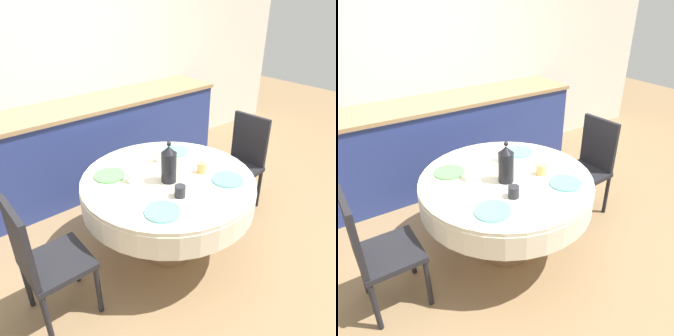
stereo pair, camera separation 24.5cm
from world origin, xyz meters
TOP-DOWN VIEW (x-y plane):
  - ground_plane at (0.00, 0.00)m, footprint 12.00×12.00m
  - wall_back at (0.00, 1.73)m, footprint 7.00×0.05m
  - kitchen_counter at (0.00, 1.39)m, footprint 3.24×0.64m
  - dining_table at (0.00, 0.00)m, footprint 1.33×1.33m
  - chair_left at (1.01, 0.08)m, footprint 0.43×0.43m
  - chair_right at (-1.01, 0.00)m, footprint 0.40×0.40m
  - plate_near_left at (-0.31, -0.32)m, footprint 0.24×0.24m
  - cup_near_left at (-0.10, -0.25)m, footprint 0.08×0.08m
  - plate_near_right at (0.31, -0.32)m, footprint 0.24×0.24m
  - cup_near_right at (0.25, -0.11)m, footprint 0.08×0.08m
  - plate_far_left at (-0.33, 0.30)m, footprint 0.24×0.24m
  - cup_far_left at (-0.25, 0.12)m, footprint 0.08×0.08m
  - plate_far_right at (0.33, 0.30)m, footprint 0.24×0.24m
  - cup_far_right at (0.12, 0.25)m, footprint 0.08×0.08m
  - coffee_carafe at (-0.03, -0.04)m, footprint 0.12×0.12m

SIDE VIEW (x-z plane):
  - ground_plane at x=0.00m, z-range 0.00..0.00m
  - kitchen_counter at x=0.00m, z-range 0.00..0.96m
  - chair_left at x=1.01m, z-range 0.05..0.99m
  - chair_right at x=-1.01m, z-range 0.05..0.99m
  - dining_table at x=0.00m, z-range 0.24..0.96m
  - plate_near_left at x=-0.31m, z-range 0.72..0.73m
  - plate_near_right at x=0.31m, z-range 0.72..0.73m
  - plate_far_left at x=-0.33m, z-range 0.72..0.73m
  - plate_far_right at x=0.33m, z-range 0.72..0.73m
  - cup_near_left at x=-0.10m, z-range 0.72..0.80m
  - cup_near_right at x=0.25m, z-range 0.72..0.80m
  - cup_far_left at x=-0.25m, z-range 0.72..0.80m
  - cup_far_right at x=0.12m, z-range 0.72..0.80m
  - coffee_carafe at x=-0.03m, z-range 0.70..1.02m
  - wall_back at x=0.00m, z-range 0.00..2.60m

